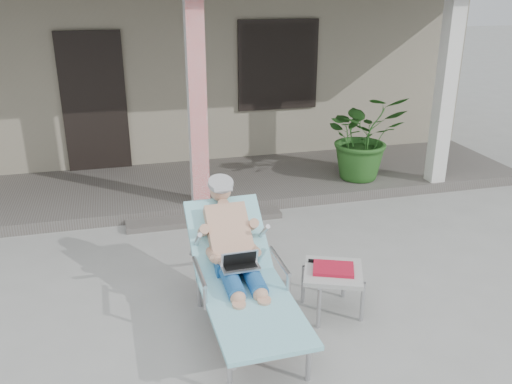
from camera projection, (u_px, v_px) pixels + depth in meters
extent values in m
plane|color=#9E9E99|center=(236.00, 297.00, 5.35)|extent=(60.00, 60.00, 0.00)
cube|color=gray|center=(164.00, 58.00, 10.67)|extent=(10.00, 5.00, 3.00)
cube|color=black|center=(94.00, 102.00, 8.20)|extent=(0.95, 0.06, 2.10)
cube|color=black|center=(278.00, 65.00, 8.71)|extent=(1.20, 0.06, 1.30)
cube|color=black|center=(278.00, 65.00, 8.70)|extent=(1.32, 0.05, 1.42)
cube|color=#605B56|center=(192.00, 186.00, 8.03)|extent=(10.00, 2.00, 0.15)
cube|color=red|center=(197.00, 106.00, 6.76)|extent=(0.22, 0.22, 2.61)
cube|color=silver|center=(445.00, 93.00, 7.58)|extent=(0.22, 0.22, 2.61)
cube|color=#605B56|center=(205.00, 219.00, 7.01)|extent=(2.00, 0.30, 0.07)
cylinder|color=#B7B7BC|center=(230.00, 376.00, 4.01)|extent=(0.04, 0.04, 0.37)
cylinder|color=#B7B7BC|center=(308.00, 360.00, 4.17)|extent=(0.04, 0.04, 0.37)
cylinder|color=#B7B7BC|center=(199.00, 289.00, 5.13)|extent=(0.04, 0.04, 0.37)
cylinder|color=#B7B7BC|center=(262.00, 280.00, 5.29)|extent=(0.04, 0.04, 0.37)
cube|color=#B7B7BC|center=(253.00, 312.00, 4.43)|extent=(0.66, 1.24, 0.03)
cube|color=#97D2EA|center=(253.00, 309.00, 4.42)|extent=(0.76, 1.28, 0.04)
cube|color=#B7B7BC|center=(228.00, 239.00, 5.14)|extent=(0.64, 0.60, 0.49)
cube|color=#97D2EA|center=(228.00, 236.00, 5.13)|extent=(0.74, 0.67, 0.56)
cylinder|color=#A1A1A4|center=(220.00, 182.00, 5.22)|extent=(0.25, 0.25, 0.13)
cube|color=silver|center=(240.00, 266.00, 4.74)|extent=(0.34, 0.24, 0.23)
cube|color=#AEAFAA|center=(333.00, 272.00, 4.96)|extent=(0.68, 0.68, 0.04)
cylinder|color=#B7B7BC|center=(319.00, 308.00, 4.80)|extent=(0.04, 0.04, 0.40)
cylinder|color=#B7B7BC|center=(362.00, 302.00, 4.90)|extent=(0.04, 0.04, 0.40)
cylinder|color=#B7B7BC|center=(303.00, 285.00, 5.18)|extent=(0.04, 0.04, 0.40)
cylinder|color=#B7B7BC|center=(344.00, 279.00, 5.28)|extent=(0.04, 0.04, 0.40)
cube|color=#B7132C|center=(333.00, 269.00, 4.95)|extent=(0.44, 0.39, 0.03)
cube|color=black|center=(328.00, 262.00, 5.07)|extent=(0.35, 0.16, 0.04)
imported|color=#26591E|center=(364.00, 136.00, 7.94)|extent=(1.24, 1.09, 1.28)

